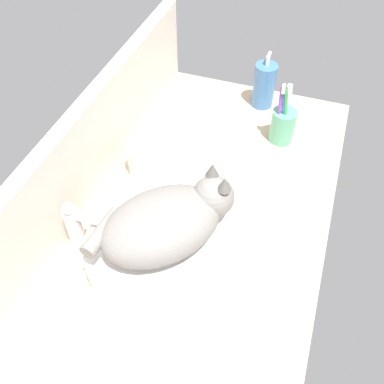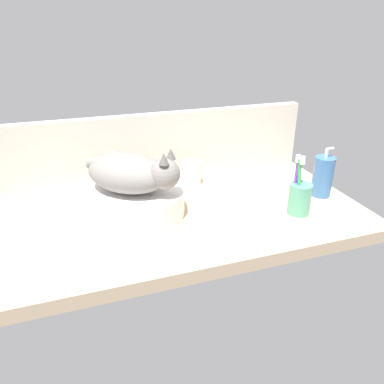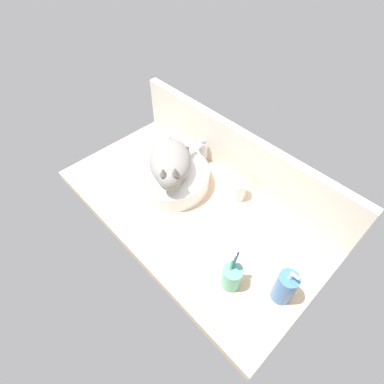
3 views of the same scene
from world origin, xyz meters
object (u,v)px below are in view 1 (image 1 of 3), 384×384
soap_dispenser (264,85)px  faucet (78,224)px  sink_basin (164,252)px  water_glass (143,161)px  cat (167,221)px  toothbrush_cup (283,125)px

soap_dispenser → faucet: bearing=157.7°
sink_basin → soap_dispenser: 63.42cm
faucet → water_glass: faucet is taller
cat → toothbrush_cup: (47.48, -15.05, -8.46)cm
water_glass → soap_dispenser: bearing=-30.2°
cat → toothbrush_cup: size_ratio=1.61×
cat → soap_dispenser: cat is taller
faucet → soap_dispenser: size_ratio=0.81×
faucet → soap_dispenser: bearing=-22.3°
cat → toothbrush_cup: cat is taller
soap_dispenser → water_glass: (-38.72, 22.57, -2.97)cm
toothbrush_cup → water_glass: size_ratio=2.19×
soap_dispenser → toothbrush_cup: 16.82cm
cat → faucet: bearing=97.0°
sink_basin → toothbrush_cup: (48.57, -15.88, 1.32)cm
soap_dispenser → toothbrush_cup: (-14.37, -8.61, -1.48)cm
sink_basin → cat: size_ratio=1.09×
cat → faucet: (-2.46, 19.93, -6.49)cm
water_glass → cat: bearing=-145.1°
water_glass → toothbrush_cup: bearing=-52.0°
sink_basin → water_glass: 28.65cm
sink_basin → toothbrush_cup: size_ratio=1.75×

